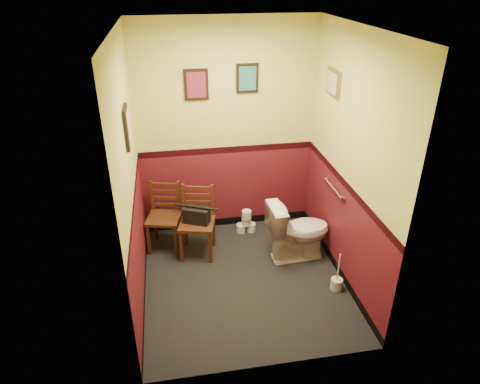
% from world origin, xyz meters
% --- Properties ---
extents(floor, '(2.20, 2.40, 0.00)m').
position_xyz_m(floor, '(0.00, 0.00, 0.00)').
color(floor, black).
rests_on(floor, ground).
extents(ceiling, '(2.20, 2.40, 0.00)m').
position_xyz_m(ceiling, '(0.00, 0.00, 2.70)').
color(ceiling, silver).
rests_on(ceiling, ground).
extents(wall_back, '(2.20, 0.00, 2.70)m').
position_xyz_m(wall_back, '(0.00, 1.20, 1.35)').
color(wall_back, '#5B1420').
rests_on(wall_back, ground).
extents(wall_front, '(2.20, 0.00, 2.70)m').
position_xyz_m(wall_front, '(0.00, -1.20, 1.35)').
color(wall_front, '#5B1420').
rests_on(wall_front, ground).
extents(wall_left, '(0.00, 2.40, 2.70)m').
position_xyz_m(wall_left, '(-1.10, 0.00, 1.35)').
color(wall_left, '#5B1420').
rests_on(wall_left, ground).
extents(wall_right, '(0.00, 2.40, 2.70)m').
position_xyz_m(wall_right, '(1.10, 0.00, 1.35)').
color(wall_right, '#5B1420').
rests_on(wall_right, ground).
extents(grab_bar, '(0.05, 0.56, 0.06)m').
position_xyz_m(grab_bar, '(1.07, 0.25, 0.95)').
color(grab_bar, silver).
rests_on(grab_bar, wall_right).
extents(framed_print_back_a, '(0.28, 0.04, 0.36)m').
position_xyz_m(framed_print_back_a, '(-0.35, 1.18, 1.95)').
color(framed_print_back_a, black).
rests_on(framed_print_back_a, wall_back).
extents(framed_print_back_b, '(0.26, 0.04, 0.34)m').
position_xyz_m(framed_print_back_b, '(0.25, 1.18, 2.00)').
color(framed_print_back_b, black).
rests_on(framed_print_back_b, wall_back).
extents(framed_print_left, '(0.04, 0.30, 0.38)m').
position_xyz_m(framed_print_left, '(-1.08, 0.10, 1.85)').
color(framed_print_left, black).
rests_on(framed_print_left, wall_left).
extents(framed_print_right, '(0.04, 0.34, 0.28)m').
position_xyz_m(framed_print_right, '(1.08, 0.60, 2.05)').
color(framed_print_right, olive).
rests_on(framed_print_right, wall_right).
extents(toilet, '(0.78, 0.47, 0.74)m').
position_xyz_m(toilet, '(0.72, 0.33, 0.37)').
color(toilet, white).
rests_on(toilet, floor).
extents(toilet_brush, '(0.13, 0.13, 0.47)m').
position_xyz_m(toilet_brush, '(0.98, -0.33, 0.08)').
color(toilet_brush, silver).
rests_on(toilet_brush, floor).
extents(chair_left, '(0.48, 0.48, 0.84)m').
position_xyz_m(chair_left, '(-0.84, 0.85, 0.42)').
color(chair_left, '#562F1A').
rests_on(chair_left, floor).
extents(chair_right, '(0.49, 0.49, 0.87)m').
position_xyz_m(chair_right, '(-0.45, 0.64, 0.44)').
color(chair_right, '#562F1A').
rests_on(chair_right, floor).
extents(handbag, '(0.34, 0.26, 0.22)m').
position_xyz_m(handbag, '(-0.46, 0.60, 0.55)').
color(handbag, black).
rests_on(handbag, chair_right).
extents(tp_stack, '(0.26, 0.16, 0.34)m').
position_xyz_m(tp_stack, '(0.21, 0.98, 0.14)').
color(tp_stack, silver).
rests_on(tp_stack, floor).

